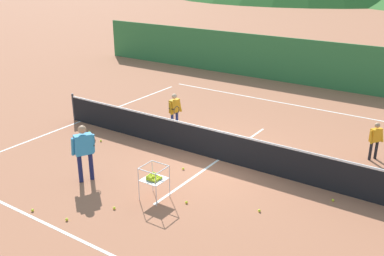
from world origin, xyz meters
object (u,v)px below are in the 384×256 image
tennis_ball_4 (186,202)px  tennis_ball_0 (89,132)px  tennis_net (219,145)px  student_0 (175,108)px  tennis_ball_1 (67,219)px  tennis_ball_2 (259,211)px  tennis_ball_5 (101,141)px  tennis_ball_6 (183,169)px  tennis_ball_8 (333,200)px  tennis_ball_3 (33,210)px  instructor (84,148)px  ball_cart (153,178)px  student_1 (375,138)px  tennis_ball_10 (114,208)px

tennis_ball_4 → tennis_ball_0: bearing=159.9°
tennis_ball_0 → tennis_net: bearing=6.9°
tennis_net → student_0: (-2.61, 1.31, 0.32)m
tennis_ball_0 → tennis_ball_1: (3.74, -4.30, 0.00)m
tennis_ball_2 → tennis_ball_5: same height
tennis_ball_6 → tennis_ball_8: size_ratio=1.00×
tennis_ball_3 → tennis_ball_6: 4.31m
tennis_net → tennis_ball_3: tennis_net is taller
tennis_net → tennis_ball_3: (-2.27, -5.09, -0.47)m
instructor → tennis_ball_0: (-2.62, 2.59, -0.95)m
tennis_net → instructor: bearing=-126.6°
instructor → student_0: 4.51m
student_0 → tennis_ball_1: bearing=-77.7°
ball_cart → tennis_ball_5: ball_cart is taller
ball_cart → tennis_ball_0: (-4.80, 2.32, -0.56)m
tennis_net → student_1: 4.76m
student_0 → tennis_ball_1: 6.41m
tennis_net → tennis_ball_8: 3.75m
ball_cart → tennis_ball_5: 4.35m
student_0 → tennis_ball_3: bearing=-86.9°
instructor → tennis_ball_8: instructor is taller
tennis_ball_1 → tennis_ball_6: same height
tennis_ball_8 → student_1: bearing=86.1°
tennis_net → tennis_ball_5: (-4.04, -0.98, -0.47)m
student_0 → tennis_ball_5: student_0 is taller
student_1 → tennis_ball_6: bearing=-139.0°
instructor → tennis_ball_8: bearing=24.0°
tennis_ball_6 → tennis_ball_5: bearing=177.2°
tennis_net → tennis_ball_0: size_ratio=189.76×
tennis_net → student_0: size_ratio=9.52×
tennis_net → tennis_ball_4: tennis_net is taller
tennis_net → ball_cart: size_ratio=14.35×
tennis_ball_2 → ball_cart: bearing=-160.0°
ball_cart → tennis_ball_2: 2.77m
ball_cart → tennis_ball_2: (2.55, 0.92, -0.56)m
tennis_ball_3 → tennis_ball_6: bearing=66.0°
student_1 → tennis_ball_0: 9.52m
instructor → ball_cart: size_ratio=1.82×
tennis_ball_2 → tennis_ball_4: 1.83m
student_1 → tennis_ball_6: student_1 is taller
student_0 → tennis_ball_2: student_0 is taller
instructor → tennis_ball_8: 6.71m
tennis_net → tennis_ball_8: tennis_net is taller
tennis_ball_2 → tennis_ball_3: bearing=-146.2°
student_0 → student_1: size_ratio=1.13×
tennis_ball_4 → tennis_ball_6: size_ratio=1.00×
tennis_ball_2 → tennis_ball_6: same height
student_0 → ball_cart: bearing=-60.3°
tennis_net → student_0: 2.94m
instructor → tennis_ball_10: 2.07m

